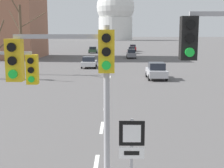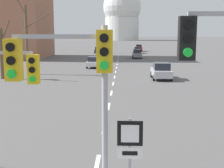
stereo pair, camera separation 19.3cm
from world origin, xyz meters
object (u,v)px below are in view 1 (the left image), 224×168
(traffic_signal_centre_tall, at_px, (74,76))
(sedan_distant_centre, at_px, (132,50))
(sedan_far_left, at_px, (156,71))
(sedan_near_right, at_px, (93,50))
(sedan_far_right, at_px, (133,48))
(route_sign_post, at_px, (132,153))
(sedan_near_left, at_px, (131,54))
(traffic_signal_near_left, at_px, (2,77))
(street_lamp_right, at_px, (224,35))
(sedan_mid_centre, at_px, (89,62))

(traffic_signal_centre_tall, bearing_deg, sedan_distant_centre, 86.12)
(sedan_far_left, distance_m, sedan_distant_centre, 41.34)
(sedan_near_right, distance_m, sedan_far_right, 12.46)
(traffic_signal_centre_tall, height_order, sedan_far_right, traffic_signal_centre_tall)
(sedan_far_right, height_order, sedan_distant_centre, sedan_far_right)
(traffic_signal_centre_tall, height_order, sedan_near_right, traffic_signal_centre_tall)
(route_sign_post, bearing_deg, sedan_near_right, 95.07)
(sedan_far_left, bearing_deg, sedan_near_left, 92.80)
(traffic_signal_near_left, relative_size, street_lamp_right, 0.59)
(traffic_signal_centre_tall, relative_size, sedan_mid_centre, 1.22)
(sedan_near_right, xyz_separation_m, sedan_far_left, (9.54, -41.64, 0.07))
(sedan_near_left, relative_size, sedan_distant_centre, 1.13)
(route_sign_post, bearing_deg, street_lamp_right, 64.46)
(sedan_far_left, bearing_deg, sedan_near_right, 102.90)
(street_lamp_right, height_order, sedan_mid_centre, street_lamp_right)
(sedan_mid_centre, relative_size, sedan_far_right, 0.91)
(street_lamp_right, distance_m, sedan_far_left, 11.07)
(traffic_signal_centre_tall, bearing_deg, sedan_near_right, 93.92)
(sedan_near_right, bearing_deg, traffic_signal_near_left, -88.40)
(sedan_mid_centre, distance_m, sedan_distant_centre, 31.73)
(sedan_far_right, bearing_deg, sedan_near_right, -140.93)
(traffic_signal_centre_tall, distance_m, street_lamp_right, 16.64)
(traffic_signal_near_left, xyz_separation_m, sedan_near_right, (-1.77, 63.05, -2.41))
(street_lamp_right, distance_m, sedan_distant_centre, 51.56)
(sedan_far_left, bearing_deg, street_lamp_right, -72.09)
(route_sign_post, distance_m, sedan_distant_centre, 65.82)
(sedan_far_left, bearing_deg, sedan_mid_centre, 126.52)
(route_sign_post, height_order, sedan_near_right, route_sign_post)
(traffic_signal_centre_tall, distance_m, sedan_far_right, 74.11)
(sedan_mid_centre, xyz_separation_m, sedan_distant_centre, (7.18, 30.91, -0.01))
(sedan_near_left, relative_size, sedan_near_right, 1.08)
(traffic_signal_near_left, bearing_deg, sedan_far_right, 83.64)
(sedan_near_right, bearing_deg, street_lamp_right, -76.11)
(sedan_distant_centre, bearing_deg, sedan_mid_centre, -103.07)
(street_lamp_right, xyz_separation_m, sedan_far_left, (-3.22, 9.95, -3.63))
(traffic_signal_near_left, bearing_deg, sedan_mid_centre, 89.91)
(sedan_near_right, height_order, sedan_distant_centre, sedan_near_right)
(street_lamp_right, distance_m, sedan_mid_centre, 23.43)
(traffic_signal_centre_tall, relative_size, sedan_far_right, 1.12)
(sedan_far_right, relative_size, sedan_distant_centre, 1.11)
(street_lamp_right, height_order, sedan_far_right, street_lamp_right)
(sedan_near_left, bearing_deg, sedan_far_right, 86.39)
(sedan_near_right, height_order, sedan_mid_centre, sedan_near_right)
(traffic_signal_centre_tall, xyz_separation_m, traffic_signal_near_left, (-2.76, 2.98, -0.45))
(sedan_near_left, bearing_deg, sedan_mid_centre, -111.60)
(sedan_distant_centre, bearing_deg, street_lamp_right, -85.80)
(sedan_near_left, height_order, sedan_near_right, sedan_near_left)
(sedan_near_left, xyz_separation_m, sedan_far_right, (1.44, 22.84, 0.04))
(sedan_near_left, xyz_separation_m, sedan_mid_centre, (-6.42, -16.22, -0.09))
(traffic_signal_near_left, relative_size, sedan_near_right, 1.05)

